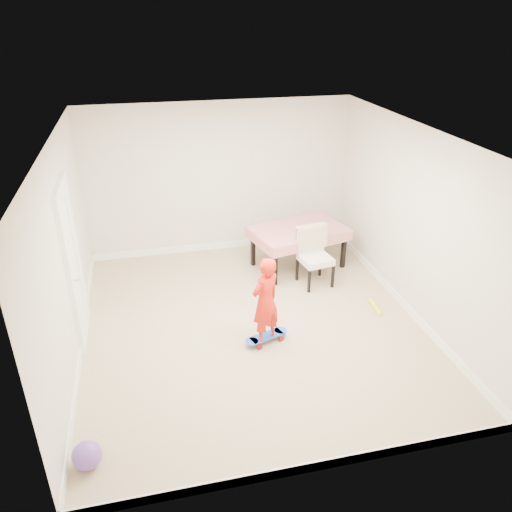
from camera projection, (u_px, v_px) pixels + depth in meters
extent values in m
plane|color=tan|center=(252.00, 325.00, 6.87)|extent=(5.00, 5.00, 0.00)
cube|color=silver|center=(251.00, 138.00, 5.72)|extent=(4.50, 5.00, 0.04)
cube|color=beige|center=(220.00, 179.00, 8.45)|extent=(4.50, 0.04, 2.60)
cube|color=beige|center=(318.00, 361.00, 4.13)|extent=(4.50, 0.04, 2.60)
cube|color=beige|center=(66.00, 257.00, 5.84)|extent=(0.04, 5.00, 2.60)
cube|color=beige|center=(412.00, 223.00, 6.74)|extent=(0.04, 5.00, 2.60)
cube|color=white|center=(73.00, 266.00, 6.22)|extent=(0.11, 0.94, 2.11)
cube|color=white|center=(222.00, 245.00, 9.01)|extent=(4.50, 0.02, 0.12)
cube|color=white|center=(311.00, 467.00, 4.68)|extent=(4.50, 0.02, 0.12)
cube|color=white|center=(82.00, 343.00, 6.39)|extent=(0.02, 5.00, 0.12)
cube|color=white|center=(401.00, 301.00, 7.30)|extent=(0.02, 5.00, 0.12)
imported|color=red|center=(265.00, 304.00, 6.24)|extent=(0.52, 0.47, 1.20)
sphere|color=#6C47AB|center=(87.00, 456.00, 4.70)|extent=(0.28, 0.28, 0.28)
cylinder|color=#FFF61A|center=(375.00, 307.00, 7.22)|extent=(0.09, 0.40, 0.06)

